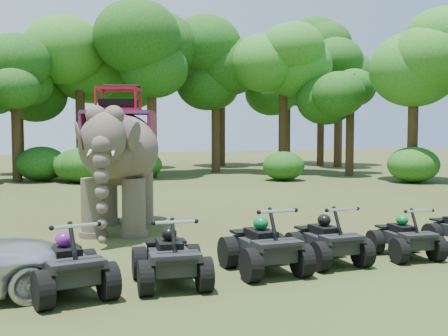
{
  "coord_description": "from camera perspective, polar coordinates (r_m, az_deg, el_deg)",
  "views": [
    {
      "loc": [
        -5.33,
        -11.31,
        2.85
      ],
      "look_at": [
        0.0,
        1.2,
        1.9
      ],
      "focal_mm": 45.0,
      "sensor_mm": 36.0,
      "label": 1
    }
  ],
  "objects": [
    {
      "name": "tree_0",
      "position": [
        35.1,
        -14.41,
        6.4
      ],
      "size": [
        6.16,
        6.16,
        8.8
      ],
      "primitive_type": null,
      "color": "#195114",
      "rests_on": "ground"
    },
    {
      "name": "tree_32",
      "position": [
        44.11,
        9.81,
        5.4
      ],
      "size": [
        5.57,
        5.57,
        7.95
      ],
      "primitive_type": null,
      "color": "#195114",
      "rests_on": "ground"
    },
    {
      "name": "ground",
      "position": [
        12.83,
        2.13,
        -8.84
      ],
      "size": [
        110.0,
        110.0,
        0.0
      ],
      "primitive_type": "plane",
      "color": "#47381E",
      "rests_on": "ground"
    },
    {
      "name": "tree_31",
      "position": [
        32.32,
        -20.38,
        4.9
      ],
      "size": [
        4.9,
        4.9,
        6.99
      ],
      "primitive_type": null,
      "color": "#195114",
      "rests_on": "ground"
    },
    {
      "name": "tree_3",
      "position": [
        36.37,
        6.03,
        6.65
      ],
      "size": [
        6.36,
        6.36,
        9.09
      ],
      "primitive_type": null,
      "color": "#195114",
      "rests_on": "ground"
    },
    {
      "name": "tree_4",
      "position": [
        35.02,
        12.69,
        4.83
      ],
      "size": [
        4.78,
        4.78,
        6.83
      ],
      "primitive_type": null,
      "color": "#195114",
      "rests_on": "ground"
    },
    {
      "name": "tree_2",
      "position": [
        36.8,
        -0.84,
        6.49
      ],
      "size": [
        6.23,
        6.23,
        8.9
      ],
      "primitive_type": null,
      "color": "#195114",
      "rests_on": "ground"
    },
    {
      "name": "elephant",
      "position": [
        15.99,
        -10.62,
        1.05
      ],
      "size": [
        3.78,
        5.32,
        4.1
      ],
      "primitive_type": null,
      "rotation": [
        0.0,
        0.0,
        -0.38
      ],
      "color": "brown",
      "rests_on": "ground"
    },
    {
      "name": "atv_3",
      "position": [
        12.16,
        10.49,
        -6.57
      ],
      "size": [
        1.32,
        1.76,
        1.27
      ],
      "primitive_type": null,
      "rotation": [
        0.0,
        0.0,
        -0.04
      ],
      "color": "black",
      "rests_on": "ground"
    },
    {
      "name": "tree_37",
      "position": [
        42.82,
        11.56,
        7.07
      ],
      "size": [
        7.28,
        7.28,
        10.4
      ],
      "primitive_type": null,
      "color": "#195114",
      "rests_on": "ground"
    },
    {
      "name": "atv_1",
      "position": [
        10.37,
        -5.47,
        -8.29
      ],
      "size": [
        1.53,
        1.93,
        1.29
      ],
      "primitive_type": null,
      "rotation": [
        0.0,
        0.0,
        -0.16
      ],
      "color": "black",
      "rests_on": "ground"
    },
    {
      "name": "tree_34",
      "position": [
        43.2,
        -0.24,
        5.57
      ],
      "size": [
        5.64,
        5.64,
        8.06
      ],
      "primitive_type": null,
      "color": "#195114",
      "rests_on": "ground"
    },
    {
      "name": "tree_36",
      "position": [
        44.63,
        6.41,
        5.9
      ],
      "size": [
        6.09,
        6.09,
        8.71
      ],
      "primitive_type": null,
      "color": "#195114",
      "rests_on": "ground"
    },
    {
      "name": "atv_0",
      "position": [
        10.05,
        -15.7,
        -8.7
      ],
      "size": [
        1.54,
        1.96,
        1.34
      ],
      "primitive_type": null,
      "rotation": [
        0.0,
        0.0,
        0.13
      ],
      "color": "black",
      "rests_on": "ground"
    },
    {
      "name": "tree_5",
      "position": [
        32.22,
        18.68,
        6.27
      ],
      "size": [
        5.94,
        5.94,
        8.49
      ],
      "primitive_type": null,
      "color": "#195114",
      "rests_on": "ground"
    },
    {
      "name": "tree_1",
      "position": [
        33.46,
        -7.35,
        6.9
      ],
      "size": [
        6.39,
        6.39,
        9.13
      ],
      "primitive_type": null,
      "color": "#195114",
      "rests_on": "ground"
    },
    {
      "name": "tree_41",
      "position": [
        37.95,
        -20.09,
        4.93
      ],
      "size": [
        5.07,
        5.07,
        7.25
      ],
      "primitive_type": null,
      "color": "#195114",
      "rests_on": "ground"
    },
    {
      "name": "tree_35",
      "position": [
        41.01,
        -12.12,
        6.09
      ],
      "size": [
        6.18,
        6.18,
        8.83
      ],
      "primitive_type": null,
      "color": "#195114",
      "rests_on": "ground"
    },
    {
      "name": "atv_4",
      "position": [
        13.14,
        17.94,
        -6.18
      ],
      "size": [
        1.34,
        1.69,
        1.15
      ],
      "primitive_type": null,
      "rotation": [
        0.0,
        0.0,
        -0.14
      ],
      "color": "black",
      "rests_on": "ground"
    },
    {
      "name": "atv_2",
      "position": [
        11.25,
        4.1,
        -7.17
      ],
      "size": [
        1.4,
        1.87,
        1.35
      ],
      "primitive_type": null,
      "rotation": [
        0.0,
        0.0,
        -0.04
      ],
      "color": "black",
      "rests_on": "ground"
    }
  ]
}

